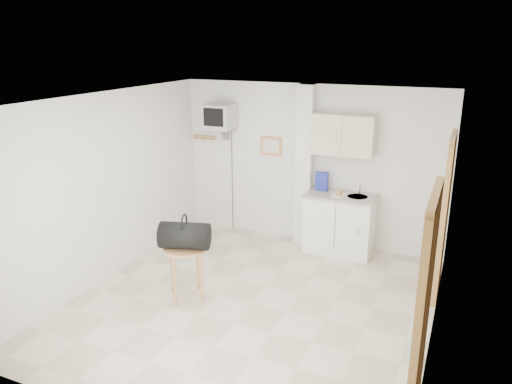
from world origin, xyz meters
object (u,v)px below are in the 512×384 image
at_px(round_table, 186,255).
at_px(water_bottle, 413,352).
at_px(duffel_bag, 185,235).
at_px(crt_television, 220,118).

relative_size(round_table, water_bottle, 2.18).
distance_m(round_table, water_bottle, 2.83).
relative_size(duffel_bag, water_bottle, 2.10).
xyz_separation_m(duffel_bag, water_bottle, (2.76, -0.23, -0.72)).
bearing_deg(crt_television, duffel_bag, -73.46).
bearing_deg(round_table, crt_television, 106.29).
xyz_separation_m(crt_television, round_table, (0.65, -2.22, -1.35)).
bearing_deg(water_bottle, duffel_bag, 175.25).
distance_m(crt_television, water_bottle, 4.60).
distance_m(round_table, duffel_bag, 0.28).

